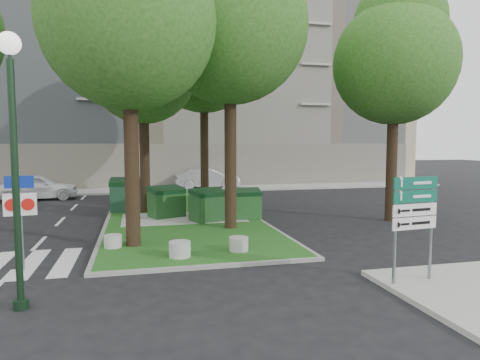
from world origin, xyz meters
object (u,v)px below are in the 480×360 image
object	(u,v)px
dumpster_a	(129,195)
car_white	(36,187)
tree_median_near_left	(131,5)
tree_median_far	(205,47)
dumpster_d	(245,204)
directional_sign	(414,212)
traffic_sign_pole	(20,206)
tree_median_near_right	(232,11)
dumpster_b	(166,202)
bollard_mid	(180,249)
dumpster_c	(209,205)
bollard_right	(239,244)
street_lamp	(13,138)
tree_street_right	(396,52)
car_silver	(207,178)
tree_median_mid	(145,59)
litter_bin	(219,196)
bollard_left	(113,241)

from	to	relation	value
dumpster_a	car_white	xyz separation A→B (m)	(-5.22, 5.99, -0.10)
tree_median_near_left	tree_median_far	world-z (taller)	tree_median_far
dumpster_d	directional_sign	distance (m)	9.06
tree_median_far	traffic_sign_pole	bearing A→B (deg)	-120.36
tree_median_near_right	dumpster_b	bearing A→B (deg)	128.32
tree_median_near_right	bollard_mid	size ratio (longest dim) A/B	19.07
bollard_mid	dumpster_c	bearing A→B (deg)	72.26
bollard_right	street_lamp	bearing A→B (deg)	-149.71
tree_street_right	bollard_mid	xyz separation A→B (m)	(-9.33, -4.23, -6.65)
car_silver	dumpster_d	bearing A→B (deg)	178.82
bollard_mid	dumpster_d	bearing A→B (deg)	59.50
tree_median_near_right	street_lamp	bearing A→B (deg)	-131.53
tree_median_mid	dumpster_d	size ratio (longest dim) A/B	7.13
tree_median_near_right	car_white	bearing A→B (deg)	129.65
tree_median_far	traffic_sign_pole	world-z (taller)	tree_median_far
dumpster_c	bollard_mid	distance (m)	5.54
dumpster_b	bollard_mid	size ratio (longest dim) A/B	2.81
tree_median_near_left	car_silver	bearing A→B (deg)	73.53
tree_median_near_left	tree_median_far	bearing A→B (deg)	68.72
tree_median_near_right	tree_median_far	xyz separation A→B (m)	(0.20, 7.50, 0.33)
dumpster_b	bollard_mid	world-z (taller)	dumpster_b
dumpster_d	litter_bin	bearing A→B (deg)	94.96
tree_median_near_left	dumpster_c	bearing A→B (deg)	51.05
tree_street_right	bollard_left	size ratio (longest dim) A/B	19.06
tree_median_near_left	dumpster_b	xyz separation A→B (m)	(1.25, 4.84, -6.56)
tree_median_near_left	litter_bin	xyz separation A→B (m)	(4.30, 8.82, -6.87)
tree_street_right	dumpster_a	size ratio (longest dim) A/B	5.95
tree_median_mid	traffic_sign_pole	bearing A→B (deg)	-112.24
dumpster_c	bollard_left	xyz separation A→B (m)	(-3.54, -3.70, -0.44)
dumpster_c	dumpster_b	bearing A→B (deg)	119.63
dumpster_a	litter_bin	bearing A→B (deg)	24.06
tree_street_right	litter_bin	size ratio (longest dim) A/B	15.36
tree_street_right	car_white	world-z (taller)	tree_street_right
tree_median_mid	tree_median_far	distance (m)	4.59
dumpster_b	bollard_left	bearing A→B (deg)	-133.12
dumpster_b	tree_median_near_right	bearing A→B (deg)	-73.65
tree_median_near_right	bollard_right	bearing A→B (deg)	-99.67
dumpster_c	litter_bin	bearing A→B (deg)	53.74
bollard_left	bollard_right	world-z (taller)	bollard_right
tree_street_right	dumpster_a	xyz separation A→B (m)	(-10.85, 4.45, -6.13)
litter_bin	directional_sign	world-z (taller)	directional_sign
tree_street_right	directional_sign	size ratio (longest dim) A/B	4.21
dumpster_c	dumpster_d	size ratio (longest dim) A/B	1.19
dumpster_c	bollard_right	xyz separation A→B (m)	(0.06, -4.99, -0.43)
dumpster_c	litter_bin	size ratio (longest dim) A/B	2.55
bollard_mid	litter_bin	world-z (taller)	litter_bin
litter_bin	dumpster_a	bearing A→B (deg)	-158.10
bollard_left	bollard_mid	bearing A→B (deg)	-40.12
litter_bin	traffic_sign_pole	size ratio (longest dim) A/B	0.25
tree_median_far	traffic_sign_pole	size ratio (longest dim) A/B	4.60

